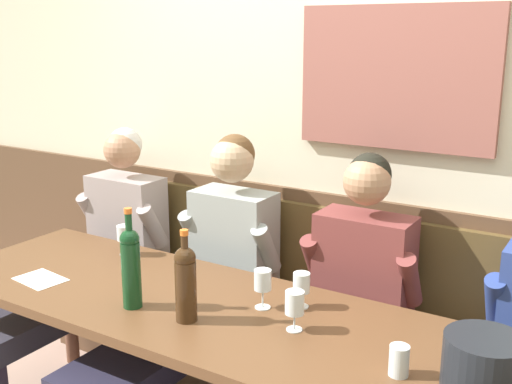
# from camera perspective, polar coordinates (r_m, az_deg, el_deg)

# --- Properties ---
(room_wall_back) EXTENTS (6.80, 0.12, 2.80)m
(room_wall_back) POSITION_cam_1_polar(r_m,az_deg,el_deg) (2.96, 6.97, 7.69)
(room_wall_back) COLOR beige
(room_wall_back) RESTS_ON ground
(wood_wainscot_panel) EXTENTS (6.80, 0.03, 1.00)m
(wood_wainscot_panel) POSITION_cam_1_polar(r_m,az_deg,el_deg) (3.15, 5.96, -8.92)
(wood_wainscot_panel) COLOR brown
(wood_wainscot_panel) RESTS_ON ground
(wall_bench) EXTENTS (2.89, 0.42, 0.94)m
(wall_bench) POSITION_cam_1_polar(r_m,az_deg,el_deg) (3.08, 4.09, -14.02)
(wall_bench) COLOR brown
(wall_bench) RESTS_ON ground
(dining_table) EXTENTS (2.59, 0.76, 0.73)m
(dining_table) POSITION_cam_1_polar(r_m,az_deg,el_deg) (2.42, -3.00, -12.35)
(dining_table) COLOR brown
(dining_table) RESTS_ON ground
(person_left_seat) EXTENTS (0.52, 1.18, 1.26)m
(person_left_seat) POSITION_cam_1_polar(r_m,az_deg,el_deg) (3.30, -15.54, -6.28)
(person_left_seat) COLOR #2C2434
(person_left_seat) RESTS_ON ground
(person_right_seat) EXTENTS (0.50, 1.18, 1.28)m
(person_right_seat) POSITION_cam_1_polar(r_m,az_deg,el_deg) (2.85, -5.53, -8.57)
(person_right_seat) COLOR #322940
(person_right_seat) RESTS_ON ground
(person_center_right_seat) EXTENTS (0.51, 1.18, 1.26)m
(person_center_right_seat) POSITION_cam_1_polar(r_m,az_deg,el_deg) (2.53, 6.87, -12.25)
(person_center_right_seat) COLOR #332B38
(person_center_right_seat) RESTS_ON ground
(ice_bucket) EXTENTS (0.24, 0.24, 0.17)m
(ice_bucket) POSITION_cam_1_polar(r_m,az_deg,el_deg) (1.97, 20.16, -14.67)
(ice_bucket) COLOR black
(ice_bucket) RESTS_ON dining_table
(wine_bottle_amber_mid) EXTENTS (0.07, 0.07, 0.39)m
(wine_bottle_amber_mid) POSITION_cam_1_polar(r_m,az_deg,el_deg) (2.39, -11.42, -6.59)
(wine_bottle_amber_mid) COLOR #123B1C
(wine_bottle_amber_mid) RESTS_ON dining_table
(wine_bottle_green_tall) EXTENTS (0.08, 0.08, 0.35)m
(wine_bottle_green_tall) POSITION_cam_1_polar(r_m,az_deg,el_deg) (2.26, -6.48, -8.15)
(wine_bottle_green_tall) COLOR #3B2412
(wine_bottle_green_tall) RESTS_ON dining_table
(wine_glass_mid_left) EXTENTS (0.07, 0.07, 0.15)m
(wine_glass_mid_left) POSITION_cam_1_polar(r_m,az_deg,el_deg) (2.20, 3.57, -10.30)
(wine_glass_mid_left) COLOR silver
(wine_glass_mid_left) RESTS_ON dining_table
(wine_glass_center_front) EXTENTS (0.06, 0.06, 0.14)m
(wine_glass_center_front) POSITION_cam_1_polar(r_m,az_deg,el_deg) (2.38, 4.20, -8.47)
(wine_glass_center_front) COLOR silver
(wine_glass_center_front) RESTS_ON dining_table
(wine_glass_center_rear) EXTENTS (0.07, 0.07, 0.14)m
(wine_glass_center_rear) POSITION_cam_1_polar(r_m,az_deg,el_deg) (2.97, -11.97, -3.82)
(wine_glass_center_rear) COLOR silver
(wine_glass_center_rear) RESTS_ON dining_table
(wine_glass_right_end) EXTENTS (0.07, 0.07, 0.15)m
(wine_glass_right_end) POSITION_cam_1_polar(r_m,az_deg,el_deg) (2.36, 0.62, -8.27)
(wine_glass_right_end) COLOR silver
(wine_glass_right_end) RESTS_ON dining_table
(water_tumbler_left) EXTENTS (0.06, 0.06, 0.10)m
(water_tumbler_left) POSITION_cam_1_polar(r_m,az_deg,el_deg) (2.00, 12.99, -14.84)
(water_tumbler_left) COLOR silver
(water_tumbler_left) RESTS_ON dining_table
(tasting_sheet_left_guest) EXTENTS (0.23, 0.18, 0.00)m
(tasting_sheet_left_guest) POSITION_cam_1_polar(r_m,az_deg,el_deg) (2.81, -19.17, -7.57)
(tasting_sheet_left_guest) COLOR white
(tasting_sheet_left_guest) RESTS_ON dining_table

